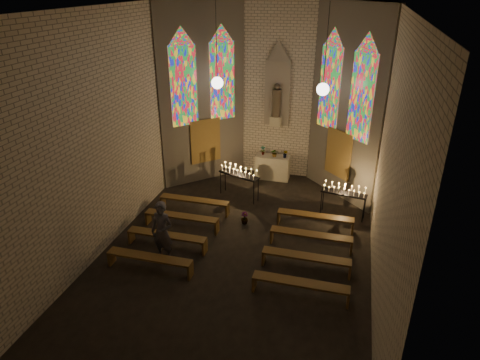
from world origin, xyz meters
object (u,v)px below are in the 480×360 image
(aisle_flower_pot, at_px, (245,218))
(visitor, at_px, (162,232))
(votive_stand_right, at_px, (344,191))
(votive_stand_left, at_px, (239,173))
(altar, at_px, (273,167))

(aisle_flower_pot, height_order, visitor, visitor)
(votive_stand_right, bearing_deg, visitor, -132.64)
(aisle_flower_pot, relative_size, votive_stand_left, 0.25)
(votive_stand_right, xyz_separation_m, visitor, (-5.00, -4.01, -0.04))
(altar, relative_size, votive_stand_right, 0.87)
(aisle_flower_pot, distance_m, visitor, 3.26)
(altar, bearing_deg, aisle_flower_pot, -92.93)
(altar, height_order, votive_stand_left, votive_stand_left)
(aisle_flower_pot, bearing_deg, altar, 87.07)
(altar, distance_m, votive_stand_left, 2.29)
(votive_stand_left, distance_m, visitor, 4.59)
(votive_stand_left, xyz_separation_m, votive_stand_right, (3.90, -0.44, -0.05))
(votive_stand_left, bearing_deg, visitor, -84.06)
(visitor, bearing_deg, votive_stand_left, 83.31)
(votive_stand_left, xyz_separation_m, visitor, (-1.11, -4.45, -0.08))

